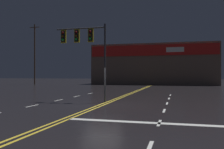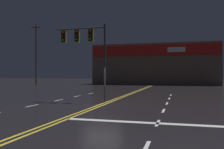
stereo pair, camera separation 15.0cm
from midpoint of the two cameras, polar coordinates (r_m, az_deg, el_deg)
ground_plane at (r=16.67m, az=-2.01°, el=-6.89°), size 200.00×200.00×0.00m
road_markings at (r=15.64m, az=-0.65°, el=-7.33°), size 12.25×60.00×0.01m
traffic_signal_median at (r=18.60m, az=-6.28°, el=7.48°), size 3.87×0.36×5.65m
building_backdrop at (r=52.81m, az=10.02°, el=2.18°), size 24.40×10.23×8.02m
utility_pole_row at (r=45.46m, az=7.21°, el=5.26°), size 46.94×0.26×12.21m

